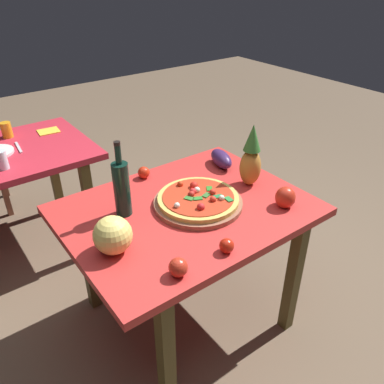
# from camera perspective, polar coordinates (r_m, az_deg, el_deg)

# --- Properties ---
(ground_plane) EXTENTS (10.00, 10.00, 0.00)m
(ground_plane) POSITION_cam_1_polar(r_m,az_deg,el_deg) (2.37, -0.68, -17.51)
(ground_plane) COLOR brown
(display_table) EXTENTS (1.16, 0.89, 0.75)m
(display_table) POSITION_cam_1_polar(r_m,az_deg,el_deg) (1.93, -0.80, -4.56)
(display_table) COLOR brown
(display_table) RESTS_ON ground_plane
(background_table) EXTENTS (1.00, 0.80, 0.75)m
(background_table) POSITION_cam_1_polar(r_m,az_deg,el_deg) (2.73, -25.17, 3.31)
(background_table) COLOR brown
(background_table) RESTS_ON ground_plane
(pizza_board) EXTENTS (0.43, 0.43, 0.02)m
(pizza_board) POSITION_cam_1_polar(r_m,az_deg,el_deg) (1.89, 0.91, -1.61)
(pizza_board) COLOR #925A42
(pizza_board) RESTS_ON display_table
(pizza) EXTENTS (0.40, 0.40, 0.06)m
(pizza) POSITION_cam_1_polar(r_m,az_deg,el_deg) (1.87, 0.92, -0.90)
(pizza) COLOR #DAB554
(pizza) RESTS_ON pizza_board
(wine_bottle) EXTENTS (0.08, 0.08, 0.37)m
(wine_bottle) POSITION_cam_1_polar(r_m,az_deg,el_deg) (1.79, -10.34, 0.63)
(wine_bottle) COLOR black
(wine_bottle) RESTS_ON display_table
(pineapple_left) EXTENTS (0.11, 0.11, 0.34)m
(pineapple_left) POSITION_cam_1_polar(r_m,az_deg,el_deg) (2.02, 8.71, 4.93)
(pineapple_left) COLOR #BE8232
(pineapple_left) RESTS_ON display_table
(melon) EXTENTS (0.16, 0.16, 0.16)m
(melon) POSITION_cam_1_polar(r_m,az_deg,el_deg) (1.59, -11.63, -6.26)
(melon) COLOR #F1D96C
(melon) RESTS_ON display_table
(bell_pepper) EXTENTS (0.10, 0.10, 0.11)m
(bell_pepper) POSITION_cam_1_polar(r_m,az_deg,el_deg) (1.91, 13.62, -0.78)
(bell_pepper) COLOR red
(bell_pepper) RESTS_ON display_table
(eggplant) EXTENTS (0.14, 0.22, 0.09)m
(eggplant) POSITION_cam_1_polar(r_m,az_deg,el_deg) (2.24, 4.34, 4.91)
(eggplant) COLOR #3D2356
(eggplant) RESTS_ON display_table
(tomato_by_bottle) EXTENTS (0.06, 0.06, 0.06)m
(tomato_by_bottle) POSITION_cam_1_polar(r_m,az_deg,el_deg) (1.59, 5.14, -7.91)
(tomato_by_bottle) COLOR red
(tomato_by_bottle) RESTS_ON display_table
(tomato_at_corner) EXTENTS (0.08, 0.08, 0.08)m
(tomato_at_corner) POSITION_cam_1_polar(r_m,az_deg,el_deg) (1.48, -2.04, -11.05)
(tomato_at_corner) COLOR red
(tomato_at_corner) RESTS_ON display_table
(tomato_near_board) EXTENTS (0.07, 0.07, 0.07)m
(tomato_near_board) POSITION_cam_1_polar(r_m,az_deg,el_deg) (2.13, -7.13, 2.87)
(tomato_near_board) COLOR red
(tomato_near_board) RESTS_ON display_table
(drinking_glass_juice) EXTENTS (0.07, 0.07, 0.10)m
(drinking_glass_juice) POSITION_cam_1_polar(r_m,az_deg,el_deg) (2.90, -25.71, 8.27)
(drinking_glass_juice) COLOR orange
(drinking_glass_juice) RESTS_ON background_table
(drinking_glass_water) EXTENTS (0.06, 0.06, 0.11)m
(drinking_glass_water) POSITION_cam_1_polar(r_m,az_deg,el_deg) (2.45, -26.29, 4.25)
(drinking_glass_water) COLOR silver
(drinking_glass_water) RESTS_ON background_table
(knife_utensil) EXTENTS (0.03, 0.18, 0.01)m
(knife_utensil) POSITION_cam_1_polar(r_m,az_deg,el_deg) (2.71, -24.24, 6.03)
(knife_utensil) COLOR silver
(knife_utensil) RESTS_ON background_table
(napkin_folded) EXTENTS (0.15, 0.13, 0.01)m
(napkin_folded) POSITION_cam_1_polar(r_m,az_deg,el_deg) (2.91, -20.43, 8.42)
(napkin_folded) COLOR yellow
(napkin_folded) RESTS_ON background_table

